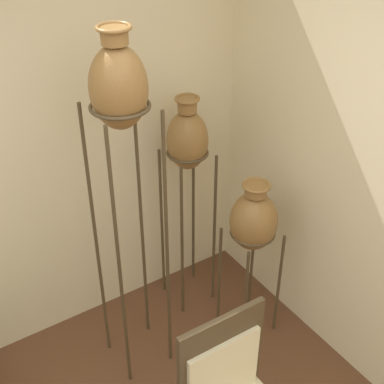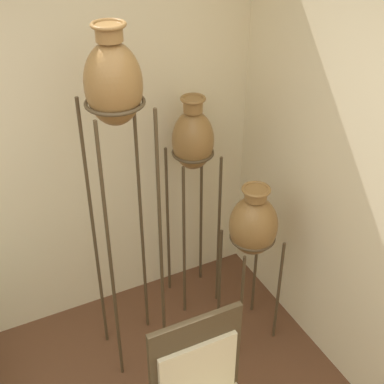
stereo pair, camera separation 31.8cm
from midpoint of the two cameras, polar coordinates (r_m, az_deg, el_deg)
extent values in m
cylinder|color=#473823|center=(2.97, -5.60, -8.08)|extent=(0.02, 0.02, 1.78)
cylinder|color=#473823|center=(3.06, -0.36, -6.46)|extent=(0.02, 0.02, 1.78)
cylinder|color=#473823|center=(3.19, -7.60, -4.86)|extent=(0.02, 0.02, 1.78)
cylinder|color=#473823|center=(3.28, -2.68, -3.45)|extent=(0.02, 0.02, 1.78)
torus|color=#473823|center=(2.66, -4.82, 9.41)|extent=(0.30, 0.30, 0.02)
ellipsoid|color=olive|center=(2.62, -4.92, 11.30)|extent=(0.29, 0.29, 0.42)
cylinder|color=olive|center=(2.54, -5.19, 16.49)|extent=(0.13, 0.13, 0.08)
torus|color=olive|center=(2.53, -5.23, 17.31)|extent=(0.17, 0.17, 0.02)
cylinder|color=#473823|center=(3.56, 1.71, -5.76)|extent=(0.02, 0.02, 1.21)
cylinder|color=#473823|center=(3.67, 5.35, -4.59)|extent=(0.02, 0.02, 1.21)
cylinder|color=#473823|center=(3.74, -0.17, -3.49)|extent=(0.02, 0.02, 1.21)
cylinder|color=#473823|center=(3.85, 3.34, -2.44)|extent=(0.02, 0.02, 1.21)
torus|color=#473823|center=(3.37, 2.81, 4.14)|extent=(0.27, 0.27, 0.02)
ellipsoid|color=olive|center=(3.33, 2.85, 5.46)|extent=(0.26, 0.26, 0.39)
cylinder|color=olive|center=(3.22, 2.97, 9.17)|extent=(0.12, 0.12, 0.08)
torus|color=olive|center=(3.21, 2.99, 9.85)|extent=(0.16, 0.16, 0.02)
cylinder|color=#473823|center=(3.45, 7.97, -12.10)|extent=(0.02, 0.02, 0.81)
cylinder|color=#473823|center=(3.58, 11.77, -10.54)|extent=(0.02, 0.02, 0.81)
cylinder|color=#473823|center=(3.62, 5.52, -9.33)|extent=(0.02, 0.02, 0.81)
cylinder|color=#473823|center=(3.74, 9.22, -7.96)|extent=(0.02, 0.02, 0.81)
torus|color=#473823|center=(3.33, 9.20, -4.84)|extent=(0.29, 0.29, 0.02)
ellipsoid|color=olive|center=(3.28, 9.34, -3.64)|extent=(0.30, 0.30, 0.39)
cylinder|color=olive|center=(3.15, 9.71, -0.32)|extent=(0.13, 0.13, 0.07)
torus|color=olive|center=(3.13, 9.77, 0.18)|extent=(0.17, 0.17, 0.02)
cube|color=#473823|center=(2.64, 3.99, -17.88)|extent=(0.47, 0.04, 0.58)
cube|color=beige|center=(2.68, 4.24, -19.06)|extent=(0.40, 0.03, 0.41)
camera|label=1|loc=(0.16, -87.14, 1.88)|focal=50.00mm
camera|label=2|loc=(0.16, 92.86, -1.88)|focal=50.00mm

